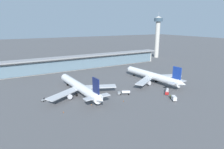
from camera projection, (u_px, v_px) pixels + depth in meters
The scene contains 14 objects.
ground_plane at pixel (124, 91), 139.31m from camera, with size 1200.00×1200.00×0.00m, color #515154.
airliner_left_stand at pixel (80, 87), 130.37m from camera, with size 51.10×66.66×17.74m.
airliner_centre_stand at pixel (153, 76), 158.36m from camera, with size 51.02×66.66×17.74m.
service_truck_near_nose_olive at pixel (174, 98), 121.61m from camera, with size 5.48×7.52×3.10m.
service_truck_under_wing_grey at pixel (124, 92), 131.35m from camera, with size 8.69×5.90×2.95m.
service_truck_mid_apron_grey at pixel (44, 100), 120.33m from camera, with size 3.33×2.94×2.05m.
service_truck_by_tail_red at pixel (167, 91), 133.94m from camera, with size 7.86×7.47×2.95m.
terminal_building at pixel (84, 62), 206.18m from camera, with size 189.48×12.80×15.20m.
control_tower at pixel (158, 33), 271.21m from camera, with size 12.00×12.00×64.04m.
safety_cone_alpha at pixel (101, 103), 116.88m from camera, with size 0.62×0.62×0.70m.
safety_cone_bravo at pixel (124, 101), 119.96m from camera, with size 0.62×0.62×0.70m.
safety_cone_charlie at pixel (91, 105), 114.48m from camera, with size 0.62×0.62×0.70m.
safety_cone_delta at pixel (95, 103), 117.53m from camera, with size 0.62×0.62×0.70m.
safety_cone_echo at pixel (63, 112), 104.76m from camera, with size 0.62×0.62×0.70m.
Camera 1 is at (-71.97, -110.23, 48.02)m, focal length 29.99 mm.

